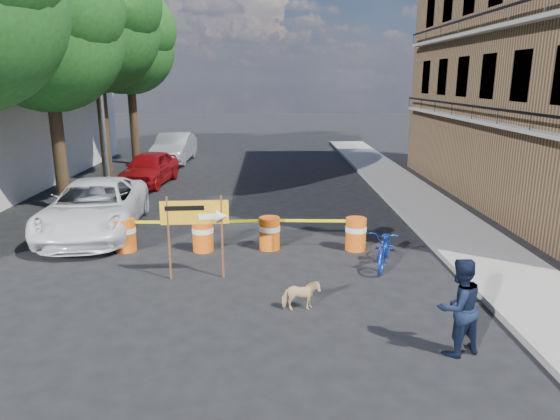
{
  "coord_description": "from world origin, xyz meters",
  "views": [
    {
      "loc": [
        0.52,
        -10.52,
        4.55
      ],
      "look_at": [
        0.8,
        1.87,
        1.3
      ],
      "focal_mm": 32.0,
      "sensor_mm": 36.0,
      "label": 1
    }
  ],
  "objects_px": {
    "barrel_far_left": "(125,234)",
    "sedan_silver": "(175,148)",
    "sedan_red": "(149,168)",
    "barrel_mid_right": "(270,233)",
    "dog": "(301,295)",
    "barrel_far_right": "(356,233)",
    "detour_sign": "(204,218)",
    "pedestrian": "(459,307)",
    "barrel_mid_left": "(203,234)",
    "bicycle": "(386,229)",
    "suv_white": "(95,208)"
  },
  "relations": [
    {
      "from": "pedestrian",
      "to": "dog",
      "type": "distance_m",
      "value": 3.1
    },
    {
      "from": "detour_sign",
      "to": "suv_white",
      "type": "relative_size",
      "value": 0.35
    },
    {
      "from": "barrel_far_left",
      "to": "sedan_red",
      "type": "distance_m",
      "value": 9.12
    },
    {
      "from": "barrel_mid_left",
      "to": "pedestrian",
      "type": "bearing_deg",
      "value": -47.2
    },
    {
      "from": "barrel_mid_right",
      "to": "dog",
      "type": "height_order",
      "value": "barrel_mid_right"
    },
    {
      "from": "pedestrian",
      "to": "sedan_silver",
      "type": "bearing_deg",
      "value": -88.01
    },
    {
      "from": "barrel_mid_right",
      "to": "detour_sign",
      "type": "height_order",
      "value": "detour_sign"
    },
    {
      "from": "barrel_mid_right",
      "to": "suv_white",
      "type": "relative_size",
      "value": 0.16
    },
    {
      "from": "detour_sign",
      "to": "pedestrian",
      "type": "relative_size",
      "value": 1.17
    },
    {
      "from": "detour_sign",
      "to": "dog",
      "type": "distance_m",
      "value": 2.97
    },
    {
      "from": "sedan_red",
      "to": "sedan_silver",
      "type": "distance_m",
      "value": 6.17
    },
    {
      "from": "bicycle",
      "to": "dog",
      "type": "xyz_separation_m",
      "value": [
        -2.26,
        -2.42,
        -0.64
      ]
    },
    {
      "from": "detour_sign",
      "to": "sedan_silver",
      "type": "relative_size",
      "value": 0.4
    },
    {
      "from": "suv_white",
      "to": "dog",
      "type": "bearing_deg",
      "value": -48.84
    },
    {
      "from": "barrel_far_left",
      "to": "bicycle",
      "type": "bearing_deg",
      "value": -10.87
    },
    {
      "from": "suv_white",
      "to": "sedan_silver",
      "type": "height_order",
      "value": "sedan_silver"
    },
    {
      "from": "barrel_mid_left",
      "to": "detour_sign",
      "type": "height_order",
      "value": "detour_sign"
    },
    {
      "from": "bicycle",
      "to": "suv_white",
      "type": "height_order",
      "value": "bicycle"
    },
    {
      "from": "barrel_far_right",
      "to": "sedan_silver",
      "type": "height_order",
      "value": "sedan_silver"
    },
    {
      "from": "barrel_mid_left",
      "to": "bicycle",
      "type": "bearing_deg",
      "value": -14.96
    },
    {
      "from": "barrel_mid_left",
      "to": "barrel_far_right",
      "type": "height_order",
      "value": "same"
    },
    {
      "from": "barrel_far_right",
      "to": "detour_sign",
      "type": "xyz_separation_m",
      "value": [
        -3.86,
        -1.96,
        1.0
      ]
    },
    {
      "from": "barrel_far_left",
      "to": "detour_sign",
      "type": "xyz_separation_m",
      "value": [
        2.43,
        -2.0,
        1.0
      ]
    },
    {
      "from": "barrel_far_right",
      "to": "dog",
      "type": "height_order",
      "value": "barrel_far_right"
    },
    {
      "from": "barrel_mid_left",
      "to": "detour_sign",
      "type": "xyz_separation_m",
      "value": [
        0.32,
        -1.95,
        1.0
      ]
    },
    {
      "from": "bicycle",
      "to": "sedan_red",
      "type": "bearing_deg",
      "value": 148.25
    },
    {
      "from": "detour_sign",
      "to": "suv_white",
      "type": "height_order",
      "value": "detour_sign"
    },
    {
      "from": "sedan_red",
      "to": "sedan_silver",
      "type": "xyz_separation_m",
      "value": [
        0.0,
        6.17,
        0.09
      ]
    },
    {
      "from": "detour_sign",
      "to": "barrel_mid_left",
      "type": "bearing_deg",
      "value": 95.72
    },
    {
      "from": "detour_sign",
      "to": "sedan_red",
      "type": "distance_m",
      "value": 11.67
    },
    {
      "from": "detour_sign",
      "to": "dog",
      "type": "bearing_deg",
      "value": -42.69
    },
    {
      "from": "barrel_mid_right",
      "to": "barrel_far_right",
      "type": "xyz_separation_m",
      "value": [
        2.36,
        -0.12,
        0.0
      ]
    },
    {
      "from": "sedan_red",
      "to": "bicycle",
      "type": "bearing_deg",
      "value": -44.87
    },
    {
      "from": "barrel_far_left",
      "to": "sedan_silver",
      "type": "distance_m",
      "value": 15.24
    },
    {
      "from": "sedan_silver",
      "to": "barrel_mid_left",
      "type": "bearing_deg",
      "value": -75.38
    },
    {
      "from": "barrel_far_right",
      "to": "sedan_silver",
      "type": "xyz_separation_m",
      "value": [
        -7.69,
        15.21,
        0.35
      ]
    },
    {
      "from": "barrel_far_right",
      "to": "sedan_silver",
      "type": "bearing_deg",
      "value": 116.81
    },
    {
      "from": "barrel_mid_right",
      "to": "dog",
      "type": "distance_m",
      "value": 3.86
    },
    {
      "from": "sedan_red",
      "to": "barrel_mid_right",
      "type": "bearing_deg",
      "value": -52.56
    },
    {
      "from": "barrel_mid_right",
      "to": "bicycle",
      "type": "distance_m",
      "value": 3.24
    },
    {
      "from": "barrel_far_left",
      "to": "sedan_silver",
      "type": "xyz_separation_m",
      "value": [
        -1.4,
        15.17,
        0.35
      ]
    },
    {
      "from": "barrel_mid_left",
      "to": "sedan_silver",
      "type": "distance_m",
      "value": 15.63
    },
    {
      "from": "barrel_far_right",
      "to": "pedestrian",
      "type": "relative_size",
      "value": 0.53
    },
    {
      "from": "bicycle",
      "to": "sedan_red",
      "type": "distance_m",
      "value": 13.18
    },
    {
      "from": "pedestrian",
      "to": "suv_white",
      "type": "distance_m",
      "value": 11.08
    },
    {
      "from": "detour_sign",
      "to": "sedan_red",
      "type": "relative_size",
      "value": 0.47
    },
    {
      "from": "sedan_silver",
      "to": "sedan_red",
      "type": "bearing_deg",
      "value": -88.37
    },
    {
      "from": "barrel_mid_left",
      "to": "pedestrian",
      "type": "height_order",
      "value": "pedestrian"
    },
    {
      "from": "bicycle",
      "to": "suv_white",
      "type": "bearing_deg",
      "value": 179.37
    },
    {
      "from": "suv_white",
      "to": "detour_sign",
      "type": "bearing_deg",
      "value": -50.61
    }
  ]
}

